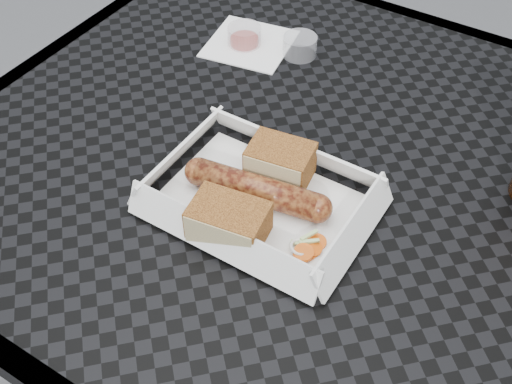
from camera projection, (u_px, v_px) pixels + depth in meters
patio_table at (269, 186)px, 0.87m from camera, size 0.80×0.80×0.74m
food_tray at (261, 203)px, 0.74m from camera, size 0.22×0.15×0.00m
bratwurst at (257, 189)px, 0.73m from camera, size 0.18×0.06×0.03m
bread_near at (280, 162)px, 0.75m from camera, size 0.08×0.06×0.05m
bread_far at (229, 221)px, 0.69m from camera, size 0.09×0.07×0.04m
veg_garnish at (301, 244)px, 0.70m from camera, size 0.03×0.03×0.00m
napkin at (250, 44)px, 0.97m from camera, size 0.14×0.14×0.00m
condiment_cup_sauce at (244, 36)px, 0.96m from camera, size 0.05×0.05×0.03m
condiment_cup_empty at (300, 46)px, 0.94m from camera, size 0.05×0.05×0.03m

